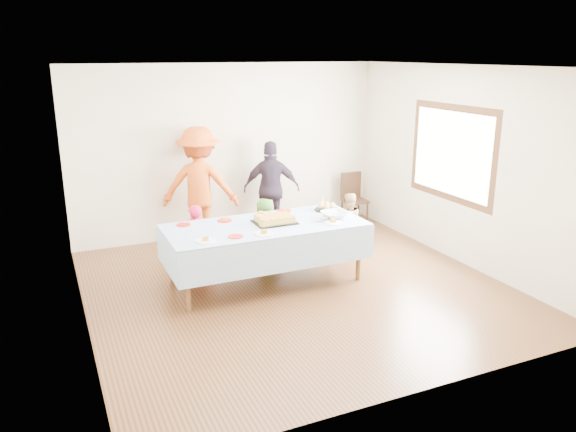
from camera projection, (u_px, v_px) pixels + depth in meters
name	position (u px, v px, depth m)	size (l,w,h in m)	color
ground	(296.00, 287.00, 7.08)	(5.00, 5.00, 0.00)	#442813
room_walls	(300.00, 148.00, 6.61)	(5.04, 5.04, 2.72)	beige
party_table	(265.00, 229.00, 7.04)	(2.50, 1.10, 0.78)	#53301C
birthday_cake	(274.00, 219.00, 7.08)	(0.52, 0.40, 0.09)	black
rolls_tray	(327.00, 207.00, 7.64)	(0.33, 0.33, 0.10)	black
punch_bowl	(334.00, 215.00, 7.29)	(0.33, 0.33, 0.08)	silver
party_hat	(322.00, 202.00, 7.74)	(0.11, 0.11, 0.18)	white
fork_pile	(322.00, 218.00, 7.16)	(0.24, 0.18, 0.07)	white
plate_red_far_a	(183.00, 225.00, 6.99)	(0.17, 0.17, 0.01)	red
plate_red_far_b	(225.00, 220.00, 7.16)	(0.18, 0.18, 0.01)	red
plate_red_far_c	(261.00, 215.00, 7.40)	(0.17, 0.17, 0.01)	red
plate_red_far_d	(285.00, 211.00, 7.60)	(0.18, 0.18, 0.01)	red
plate_red_near	(236.00, 236.00, 6.55)	(0.18, 0.18, 0.01)	red
plate_white_left	(206.00, 241.00, 6.39)	(0.23, 0.23, 0.01)	white
plate_white_mid	(264.00, 234.00, 6.64)	(0.23, 0.23, 0.01)	white
plate_white_right	(333.00, 223.00, 7.07)	(0.22, 0.22, 0.01)	white
dining_chair	(353.00, 195.00, 9.65)	(0.40, 0.40, 0.87)	black
toddler_left	(195.00, 239.00, 7.44)	(0.34, 0.23, 0.94)	#DD1B45
toddler_mid	(266.00, 230.00, 7.87)	(0.44, 0.29, 0.91)	#3A6E24
toddler_right	(348.00, 223.00, 8.24)	(0.43, 0.34, 0.89)	tan
adult_left	(200.00, 186.00, 8.52)	(1.16, 0.67, 1.80)	#DE5A1B
adult_right	(272.00, 189.00, 8.93)	(0.89, 0.37, 1.52)	#302735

